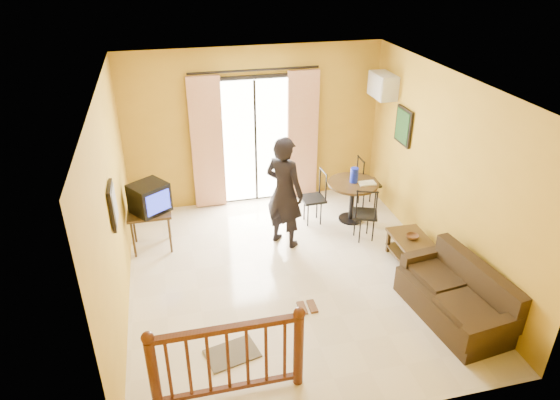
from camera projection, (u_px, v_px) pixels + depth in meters
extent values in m
plane|color=beige|center=(290.00, 276.00, 7.22)|extent=(5.00, 5.00, 0.00)
plane|color=white|center=(292.00, 84.00, 5.92)|extent=(5.00, 5.00, 0.00)
plane|color=#B78C23|center=(255.00, 127.00, 8.72)|extent=(4.50, 0.00, 4.50)
plane|color=#B78C23|center=(362.00, 312.00, 4.42)|extent=(4.50, 0.00, 4.50)
plane|color=#B78C23|center=(113.00, 209.00, 6.10)|extent=(0.00, 5.00, 5.00)
plane|color=#B78C23|center=(445.00, 173.00, 7.03)|extent=(0.00, 5.00, 5.00)
cube|color=black|center=(255.00, 141.00, 8.82)|extent=(1.34, 0.03, 2.34)
cube|color=white|center=(255.00, 142.00, 8.79)|extent=(1.20, 0.04, 2.20)
cube|color=black|center=(256.00, 142.00, 8.77)|extent=(0.04, 0.02, 2.20)
cube|color=beige|center=(207.00, 144.00, 8.55)|extent=(0.55, 0.08, 2.35)
cube|color=beige|center=(303.00, 136.00, 8.90)|extent=(0.55, 0.08, 2.35)
cylinder|color=black|center=(254.00, 70.00, 8.16)|extent=(2.20, 0.04, 0.04)
cube|color=black|center=(149.00, 212.00, 7.61)|extent=(0.65, 0.54, 0.04)
cylinder|color=black|center=(133.00, 239.00, 7.51)|extent=(0.04, 0.04, 0.63)
cylinder|color=black|center=(170.00, 235.00, 7.63)|extent=(0.04, 0.04, 0.63)
cylinder|color=black|center=(134.00, 225.00, 7.89)|extent=(0.04, 0.04, 0.63)
cylinder|color=black|center=(169.00, 221.00, 8.00)|extent=(0.04, 0.04, 0.63)
cube|color=black|center=(149.00, 198.00, 7.50)|extent=(0.67, 0.66, 0.45)
cube|color=#2533E0|center=(158.00, 203.00, 7.36)|extent=(0.34, 0.24, 0.32)
cube|color=black|center=(113.00, 205.00, 5.87)|extent=(0.04, 0.42, 0.52)
cube|color=#615E53|center=(115.00, 205.00, 5.87)|extent=(0.01, 0.34, 0.44)
cylinder|color=black|center=(353.00, 184.00, 8.35)|extent=(0.85, 0.85, 0.04)
cylinder|color=black|center=(352.00, 202.00, 8.51)|extent=(0.08, 0.08, 0.69)
cylinder|color=black|center=(350.00, 219.00, 8.66)|extent=(0.42, 0.42, 0.03)
cylinder|color=#1220AA|center=(354.00, 175.00, 8.29)|extent=(0.14, 0.14, 0.25)
cube|color=beige|center=(367.00, 183.00, 8.29)|extent=(0.29, 0.19, 0.02)
cube|color=silver|center=(383.00, 86.00, 8.33)|extent=(0.30, 0.60, 0.40)
cube|color=gray|center=(375.00, 86.00, 8.30)|extent=(0.02, 0.56, 0.36)
cube|color=black|center=(404.00, 126.00, 8.03)|extent=(0.04, 0.50, 0.60)
cube|color=black|center=(402.00, 126.00, 8.02)|extent=(0.01, 0.42, 0.52)
cube|color=black|center=(414.00, 242.00, 7.30)|extent=(0.51, 0.92, 0.04)
cube|color=black|center=(412.00, 257.00, 7.42)|extent=(0.47, 0.88, 0.03)
cube|color=black|center=(413.00, 271.00, 7.00)|extent=(0.05, 0.05, 0.39)
cube|color=black|center=(439.00, 267.00, 7.08)|extent=(0.05, 0.05, 0.39)
cube|color=black|center=(388.00, 241.00, 7.70)|extent=(0.05, 0.05, 0.39)
cube|color=black|center=(413.00, 237.00, 7.78)|extent=(0.05, 0.05, 0.39)
imported|color=#50311B|center=(412.00, 237.00, 7.35)|extent=(0.24, 0.24, 0.06)
cube|color=black|center=(452.00, 305.00, 6.36)|extent=(0.94, 1.60, 0.38)
cube|color=black|center=(477.00, 281.00, 6.27)|extent=(0.36, 1.52, 0.52)
cube|color=black|center=(490.00, 332.00, 5.63)|extent=(0.77, 0.24, 0.28)
cube|color=black|center=(426.00, 259.00, 6.90)|extent=(0.77, 0.24, 0.28)
cube|color=black|center=(466.00, 309.00, 5.97)|extent=(0.59, 0.67, 0.09)
cube|color=black|center=(438.00, 276.00, 6.54)|extent=(0.59, 0.67, 0.09)
imported|color=black|center=(284.00, 192.00, 7.61)|extent=(0.76, 0.77, 1.80)
cylinder|color=#471E0F|center=(154.00, 376.00, 4.98)|extent=(0.11, 0.11, 0.92)
cylinder|color=#471E0F|center=(298.00, 351.00, 5.29)|extent=(0.11, 0.11, 0.92)
sphere|color=#471E0F|center=(147.00, 338.00, 4.74)|extent=(0.13, 0.13, 0.13)
sphere|color=#471E0F|center=(299.00, 313.00, 5.05)|extent=(0.13, 0.13, 0.13)
cube|color=#471E0F|center=(226.00, 329.00, 4.92)|extent=(1.55, 0.08, 0.06)
cube|color=#471E0F|center=(230.00, 388.00, 5.30)|extent=(1.55, 0.06, 0.05)
cube|color=#585246|center=(232.00, 353.00, 5.86)|extent=(0.68, 0.53, 0.02)
cube|color=#50311B|center=(302.00, 308.00, 6.58)|extent=(0.10, 0.25, 0.03)
cube|color=#50311B|center=(312.00, 306.00, 6.60)|extent=(0.10, 0.25, 0.03)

